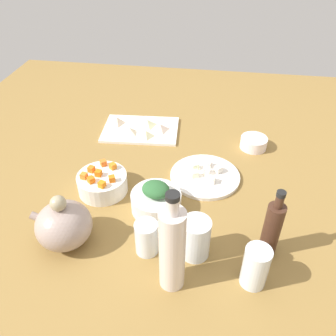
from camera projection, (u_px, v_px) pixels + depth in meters
tabletop at (168, 183)px, 114.47cm from camera, size 190.00×190.00×3.00cm
cutting_board at (141, 130)px, 137.44cm from camera, size 30.56×22.07×1.00cm
plate_tofu at (205, 176)px, 114.17cm from camera, size 22.95×22.95×1.20cm
bowl_greens at (156, 202)px, 101.34cm from camera, size 14.76×14.76×5.67cm
bowl_carrots at (103, 183)px, 107.77cm from camera, size 15.44×15.44×5.93cm
bowl_small_side at (254, 143)px, 127.13cm from camera, size 9.71×9.71×4.19cm
teapot at (64, 225)px, 89.37cm from camera, size 16.20×14.58×16.03cm
bottle_0 at (272, 228)px, 85.57cm from camera, size 4.44×4.44×20.55cm
bottle_1 at (172, 249)px, 75.95cm from camera, size 6.00×6.00×28.37cm
drinking_glass_0 at (196, 238)px, 86.73cm from camera, size 7.50×7.50×11.39cm
drinking_glass_1 at (255, 267)px, 79.90cm from camera, size 6.17×6.17×11.48cm
drinking_glass_2 at (147, 238)px, 88.01cm from camera, size 6.04×6.04×9.58cm
carrot_cube_0 at (112, 179)px, 103.35cm from camera, size 2.38×2.38×1.80cm
carrot_cube_1 at (113, 166)px, 108.26cm from camera, size 2.53×2.53×1.80cm
carrot_cube_2 at (91, 169)px, 107.04cm from camera, size 2.18×2.18×1.80cm
carrot_cube_3 at (103, 163)px, 109.56cm from camera, size 2.53×2.53×1.80cm
carrot_cube_4 at (98, 173)px, 105.45cm from camera, size 2.01×2.01×1.80cm
carrot_cube_5 at (84, 176)px, 104.43cm from camera, size 2.05×2.05×1.80cm
carrot_cube_6 at (102, 184)px, 101.31cm from camera, size 2.31×2.31×1.80cm
carrot_cube_7 at (91, 180)px, 102.97cm from camera, size 2.54×2.54×1.80cm
chopped_greens_mound at (156, 189)px, 98.41cm from camera, size 10.11×9.47×3.89cm
tofu_cube_0 at (195, 166)px, 115.70cm from camera, size 2.96×2.96×2.20cm
tofu_cube_1 at (212, 180)px, 110.06cm from camera, size 2.53×2.53×2.20cm
tofu_cube_2 at (218, 169)px, 114.33cm from camera, size 3.11×3.11×2.20cm
tofu_cube_3 at (207, 171)px, 113.70cm from camera, size 2.25×2.25×2.20cm
tofu_cube_4 at (195, 174)px, 112.41cm from camera, size 2.76×2.76×2.20cm
tofu_cube_5 at (208, 164)px, 116.60cm from camera, size 2.52×2.52×2.20cm
dumpling_0 at (147, 123)px, 138.09cm from camera, size 7.71×7.72×2.68cm
dumpling_1 at (117, 120)px, 139.37cm from camera, size 6.51×6.70×2.89cm
dumpling_2 at (160, 127)px, 135.19cm from camera, size 7.64×7.31×2.82cm
dumpling_3 at (130, 131)px, 133.45cm from camera, size 6.63×6.63×2.60cm
dumpling_4 at (146, 134)px, 131.63cm from camera, size 6.21×5.82×2.72cm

